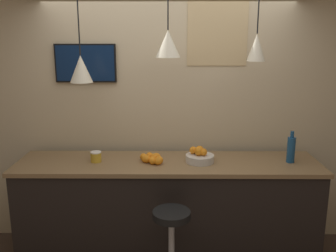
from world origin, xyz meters
TOP-DOWN VIEW (x-y plane):
  - back_wall at (0.00, 1.21)m, footprint 8.00×0.06m
  - service_counter at (0.00, 0.75)m, footprint 2.89×0.68m
  - bar_stool at (0.03, 0.19)m, footprint 0.36×0.36m
  - fruit_bowl at (0.30, 0.75)m, footprint 0.27×0.27m
  - orange_pile at (-0.14, 0.74)m, footprint 0.23×0.22m
  - juice_bottle at (1.16, 0.75)m, footprint 0.08×0.08m
  - spread_jar at (-0.69, 0.75)m, footprint 0.10×0.10m
  - pendant_lamp_left at (-0.78, 0.74)m, footprint 0.21×0.21m
  - pendant_lamp_middle at (0.00, 0.74)m, footprint 0.22×0.22m
  - pendant_lamp_right at (0.78, 0.74)m, footprint 0.16×0.16m
  - mounted_tv at (-0.83, 1.15)m, footprint 0.61×0.04m
  - wall_poster at (0.49, 1.17)m, footprint 0.59×0.01m

SIDE VIEW (x-z plane):
  - bar_stool at x=0.03m, z-range 0.12..0.88m
  - service_counter at x=0.00m, z-range 0.00..1.00m
  - orange_pile at x=-0.14m, z-range 1.00..1.08m
  - spread_jar at x=-0.69m, z-range 1.00..1.10m
  - fruit_bowl at x=0.30m, z-range 0.98..1.13m
  - juice_bottle at x=1.16m, z-range 0.98..1.28m
  - back_wall at x=0.00m, z-range 0.00..2.90m
  - pendant_lamp_left at x=-0.78m, z-range 1.37..2.41m
  - mounted_tv at x=-0.83m, z-range 1.71..2.10m
  - pendant_lamp_right at x=0.78m, z-range 1.65..2.50m
  - pendant_lamp_middle at x=0.00m, z-range 1.70..2.51m
  - wall_poster at x=0.49m, z-range 1.88..2.59m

